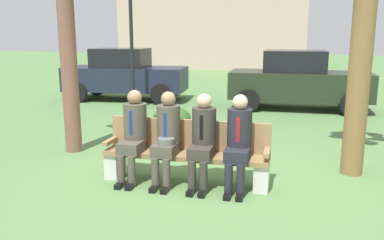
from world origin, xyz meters
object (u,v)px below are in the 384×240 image
(shrub_near_bench, at_px, (172,118))
(parked_car_near, at_px, (125,74))
(seated_man_rightmost, at_px, (238,138))
(seated_man_centerright, at_px, (203,136))
(seated_man_leftmost, at_px, (133,131))
(street_lamp, at_px, (131,31))
(parked_car_far, at_px, (298,80))
(seated_man_centerleft, at_px, (167,134))
(park_bench, at_px, (186,152))

(shrub_near_bench, height_order, parked_car_near, parked_car_near)
(seated_man_rightmost, bearing_deg, seated_man_centerright, -179.94)
(seated_man_leftmost, height_order, street_lamp, street_lamp)
(seated_man_leftmost, relative_size, street_lamp, 0.37)
(seated_man_centerright, height_order, parked_car_far, parked_car_far)
(seated_man_centerright, xyz_separation_m, parked_car_near, (-4.19, 6.93, 0.10))
(seated_man_leftmost, relative_size, seated_man_centerleft, 1.00)
(shrub_near_bench, xyz_separation_m, street_lamp, (-1.87, 2.28, 1.96))
(parked_car_far, bearing_deg, seated_man_centerright, -101.28)
(parked_car_near, bearing_deg, seated_man_centerleft, -62.13)
(street_lamp, bearing_deg, shrub_near_bench, -50.60)
(parked_car_near, bearing_deg, shrub_near_bench, -53.74)
(seated_man_leftmost, xyz_separation_m, shrub_near_bench, (-0.39, 3.17, -0.47))
(park_bench, xyz_separation_m, parked_car_near, (-3.92, 6.80, 0.40))
(seated_man_leftmost, relative_size, parked_car_near, 0.33)
(park_bench, height_order, seated_man_leftmost, seated_man_leftmost)
(seated_man_leftmost, bearing_deg, seated_man_centerleft, -0.68)
(shrub_near_bench, xyz_separation_m, parked_car_far, (2.74, 3.40, 0.57))
(seated_man_leftmost, distance_m, seated_man_centerright, 1.04)
(seated_man_centerright, relative_size, seated_man_rightmost, 1.00)
(seated_man_rightmost, bearing_deg, street_lamp, 124.92)
(seated_man_leftmost, distance_m, parked_car_far, 6.97)
(parked_car_near, bearing_deg, parked_car_far, -3.80)
(seated_man_centerleft, xyz_separation_m, parked_car_far, (1.83, 6.57, 0.10))
(seated_man_rightmost, bearing_deg, shrub_near_bench, 121.36)
(shrub_near_bench, bearing_deg, seated_man_centerright, -65.71)
(parked_car_far, distance_m, street_lamp, 4.94)
(seated_man_centerleft, height_order, street_lamp, street_lamp)
(seated_man_centerright, bearing_deg, seated_man_centerleft, -179.49)
(seated_man_centerleft, relative_size, parked_car_near, 0.33)
(seated_man_centerleft, distance_m, street_lamp, 6.30)
(park_bench, bearing_deg, seated_man_centerright, -25.27)
(parked_car_near, bearing_deg, seated_man_leftmost, -65.54)
(seated_man_centerleft, xyz_separation_m, seated_man_centerright, (0.52, 0.00, -0.00))
(parked_car_far, bearing_deg, street_lamp, -166.34)
(seated_man_rightmost, distance_m, parked_car_far, 6.61)
(seated_man_rightmost, height_order, shrub_near_bench, seated_man_rightmost)
(seated_man_leftmost, xyz_separation_m, seated_man_rightmost, (1.54, -0.00, -0.01))
(park_bench, height_order, seated_man_rightmost, seated_man_rightmost)
(shrub_near_bench, xyz_separation_m, parked_car_near, (-2.76, 3.76, 0.57))
(seated_man_centerleft, height_order, shrub_near_bench, seated_man_centerleft)
(seated_man_centerleft, bearing_deg, parked_car_far, 74.42)
(shrub_near_bench, bearing_deg, street_lamp, 129.40)
(seated_man_leftmost, bearing_deg, parked_car_near, 114.46)
(seated_man_centerleft, relative_size, shrub_near_bench, 1.54)
(seated_man_centerleft, distance_m, parked_car_near, 7.85)
(seated_man_centerleft, bearing_deg, seated_man_leftmost, 179.32)
(seated_man_rightmost, bearing_deg, seated_man_leftmost, 179.97)
(seated_man_centerleft, height_order, parked_car_far, parked_car_far)
(street_lamp, bearing_deg, seated_man_centerright, -58.79)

